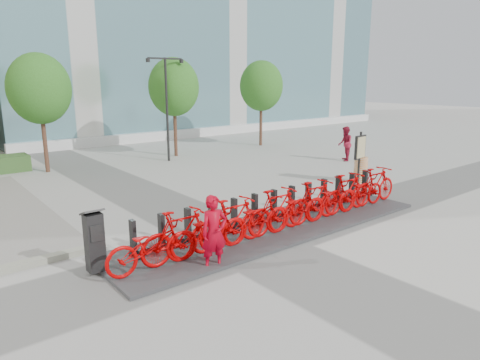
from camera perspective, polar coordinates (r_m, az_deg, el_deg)
ground at (r=10.79m, az=0.82°, el=-8.43°), size 120.00×120.00×0.00m
tree_1 at (r=20.34m, az=-25.19°, el=10.93°), size 2.60×2.60×5.10m
tree_2 at (r=22.78m, az=-8.82°, el=12.13°), size 2.60×2.60×5.10m
tree_3 at (r=26.29m, az=2.85°, el=12.41°), size 2.60×2.60×5.10m
streetlamp at (r=21.43m, az=-9.77°, el=10.81°), size 2.00×0.20×5.00m
dock_pad at (r=11.79m, az=4.81°, el=-6.34°), size 9.60×2.40×0.08m
dock_rail_posts at (r=12.25m, az=4.76°, el=-3.29°), size 8.74×0.50×0.85m
bike_0 at (r=9.21m, az=-11.72°, el=-8.52°), size 2.04×0.71×1.07m
bike_1 at (r=9.50m, az=-7.84°, el=-7.28°), size 1.98×0.56×1.19m
bike_2 at (r=9.88m, az=-4.23°, el=-6.73°), size 2.04×0.71×1.07m
bike_3 at (r=10.26m, az=-0.90°, el=-5.58°), size 1.98×0.56×1.19m
bike_4 at (r=10.71m, az=2.16°, el=-5.10°), size 2.04×0.71×1.07m
bike_5 at (r=11.15m, az=4.98°, el=-4.07°), size 1.98×0.56×1.19m
bike_6 at (r=11.66m, az=7.55°, el=-3.66°), size 2.04×0.71×1.07m
bike_7 at (r=12.15m, az=9.92°, el=-2.76°), size 1.98×0.56×1.19m
bike_8 at (r=12.70m, az=12.08°, el=-2.43°), size 2.04×0.71×1.07m
bike_9 at (r=13.23m, az=14.08°, el=-1.64°), size 1.98×0.56×1.19m
bike_10 at (r=13.81m, az=15.89°, el=-1.38°), size 2.04×0.71×1.07m
bike_11 at (r=14.38m, az=17.59°, el=-0.68°), size 1.98×0.56×1.19m
kiosk at (r=9.40m, az=-18.83°, el=-7.72°), size 0.43×0.36×1.37m
worker_red at (r=9.16m, az=-3.46°, el=-7.02°), size 0.64×0.47×1.63m
pedestrian at (r=21.97m, az=13.83°, el=4.72°), size 1.06×1.05×1.72m
construction_barrel at (r=17.57m, az=15.78°, el=1.34°), size 0.61×0.61×1.01m
map_sign at (r=17.20m, az=15.72°, el=3.94°), size 0.67×0.18×2.03m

